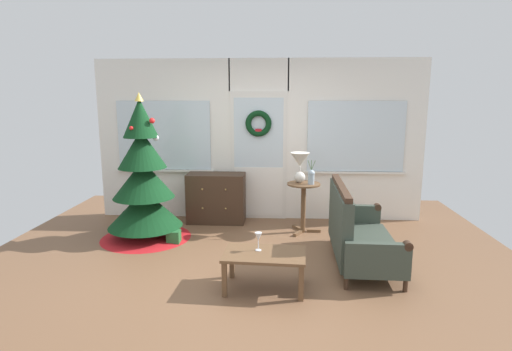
# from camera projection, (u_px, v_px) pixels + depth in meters

# --- Properties ---
(ground_plane) EXTENTS (6.76, 6.76, 0.00)m
(ground_plane) POSITION_uv_depth(u_px,v_px,m) (249.00, 269.00, 4.80)
(ground_plane) COLOR brown
(back_wall_with_door) EXTENTS (5.20, 0.19, 2.55)m
(back_wall_with_door) POSITION_uv_depth(u_px,v_px,m) (259.00, 140.00, 6.60)
(back_wall_with_door) COLOR white
(back_wall_with_door) RESTS_ON ground
(christmas_tree) EXTENTS (1.26, 1.26, 2.03)m
(christmas_tree) POSITION_uv_depth(u_px,v_px,m) (144.00, 187.00, 5.72)
(christmas_tree) COLOR #4C331E
(christmas_tree) RESTS_ON ground
(dresser_cabinet) EXTENTS (0.90, 0.45, 0.78)m
(dresser_cabinet) POSITION_uv_depth(u_px,v_px,m) (216.00, 198.00, 6.52)
(dresser_cabinet) COLOR #3D281C
(dresser_cabinet) RESTS_ON ground
(settee_sofa) EXTENTS (0.75, 1.58, 0.96)m
(settee_sofa) POSITION_uv_depth(u_px,v_px,m) (355.00, 233.00, 4.91)
(settee_sofa) COLOR #3D281C
(settee_sofa) RESTS_ON ground
(side_table) EXTENTS (0.50, 0.48, 0.74)m
(side_table) POSITION_uv_depth(u_px,v_px,m) (303.00, 198.00, 6.00)
(side_table) COLOR brown
(side_table) RESTS_ON ground
(table_lamp) EXTENTS (0.28, 0.28, 0.44)m
(table_lamp) POSITION_uv_depth(u_px,v_px,m) (300.00, 163.00, 5.95)
(table_lamp) COLOR silver
(table_lamp) RESTS_ON side_table
(flower_vase) EXTENTS (0.11, 0.10, 0.35)m
(flower_vase) POSITION_uv_depth(u_px,v_px,m) (311.00, 176.00, 5.87)
(flower_vase) COLOR #99ADBC
(flower_vase) RESTS_ON side_table
(coffee_table) EXTENTS (0.87, 0.56, 0.39)m
(coffee_table) POSITION_uv_depth(u_px,v_px,m) (264.00, 258.00, 4.25)
(coffee_table) COLOR brown
(coffee_table) RESTS_ON ground
(wine_glass) EXTENTS (0.08, 0.08, 0.20)m
(wine_glass) POSITION_uv_depth(u_px,v_px,m) (258.00, 237.00, 4.28)
(wine_glass) COLOR silver
(wine_glass) RESTS_ON coffee_table
(gift_box) EXTENTS (0.17, 0.16, 0.17)m
(gift_box) POSITION_uv_depth(u_px,v_px,m) (174.00, 237.00, 5.63)
(gift_box) COLOR #266633
(gift_box) RESTS_ON ground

